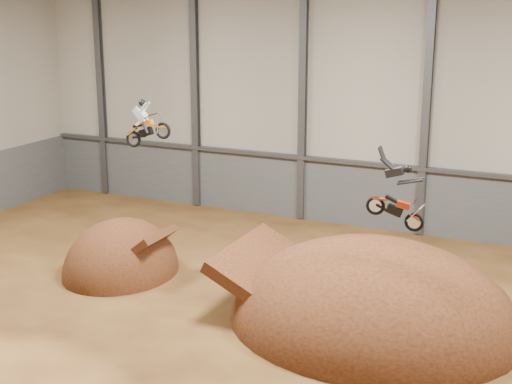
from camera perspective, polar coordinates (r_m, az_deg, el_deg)
floor at (r=26.44m, az=-1.46°, el=-11.62°), size 40.00×40.00×0.00m
back_wall at (r=37.99m, az=8.61°, el=7.47°), size 40.00×0.10×14.00m
lower_band_back at (r=38.91m, az=8.27°, el=-0.23°), size 39.80×0.18×3.50m
steel_rail at (r=38.35m, az=8.30°, el=2.32°), size 39.80×0.35×0.20m
steel_column_0 at (r=45.36m, az=-12.32°, el=8.49°), size 0.40×0.36×13.90m
steel_column_1 at (r=41.71m, az=-4.90°, el=8.24°), size 0.40×0.36×13.90m
steel_column_2 at (r=38.86m, az=3.76°, el=7.77°), size 0.40×0.36×13.90m
steel_column_3 at (r=37.01m, az=13.51°, el=7.04°), size 0.40×0.36×13.90m
takeoff_ramp at (r=32.98m, az=-10.69°, el=-6.34°), size 4.95×5.71×4.95m
landing_ramp at (r=27.92m, az=9.25°, el=-10.32°), size 11.05×9.77×6.37m
fmx_rider_a at (r=30.56m, az=-8.51°, el=5.78°), size 2.77×0.96×2.60m
fmx_rider_b at (r=24.42m, az=10.89°, el=0.23°), size 3.37×1.05×3.07m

